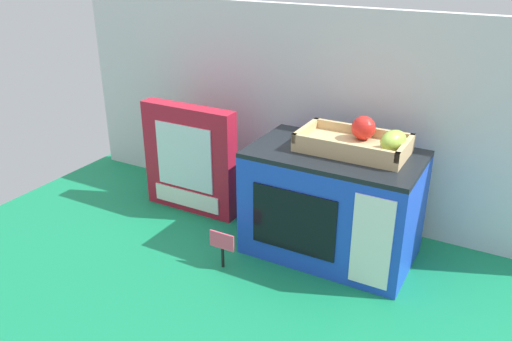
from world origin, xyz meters
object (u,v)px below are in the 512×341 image
object	(u,v)px
cookie_set_box	(190,160)
price_sign	(222,244)
food_groups_crate	(359,142)
toy_microwave	(332,203)

from	to	relation	value
cookie_set_box	price_sign	world-z (taller)	cookie_set_box
food_groups_crate	toy_microwave	bearing A→B (deg)	-149.04
toy_microwave	price_sign	bearing A→B (deg)	-135.87
toy_microwave	food_groups_crate	bearing A→B (deg)	30.96
food_groups_crate	cookie_set_box	xyz separation A→B (m)	(-0.51, -0.01, -0.15)
food_groups_crate	cookie_set_box	distance (m)	0.53
toy_microwave	cookie_set_box	size ratio (longest dim) A/B	1.29
cookie_set_box	price_sign	xyz separation A→B (m)	(0.25, -0.22, -0.10)
toy_microwave	food_groups_crate	xyz separation A→B (m)	(0.05, 0.03, 0.17)
food_groups_crate	price_sign	distance (m)	0.43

